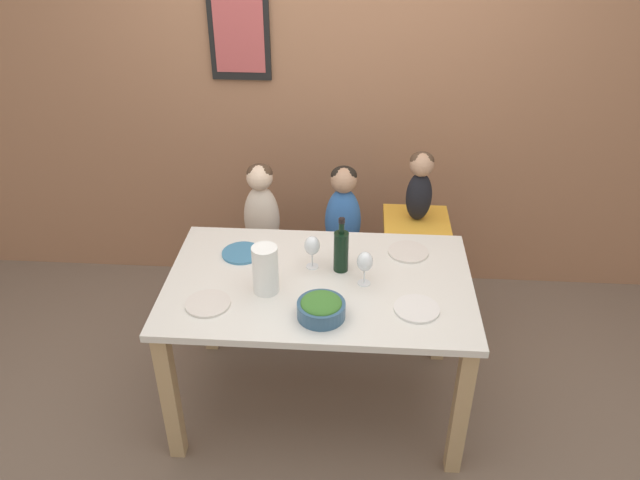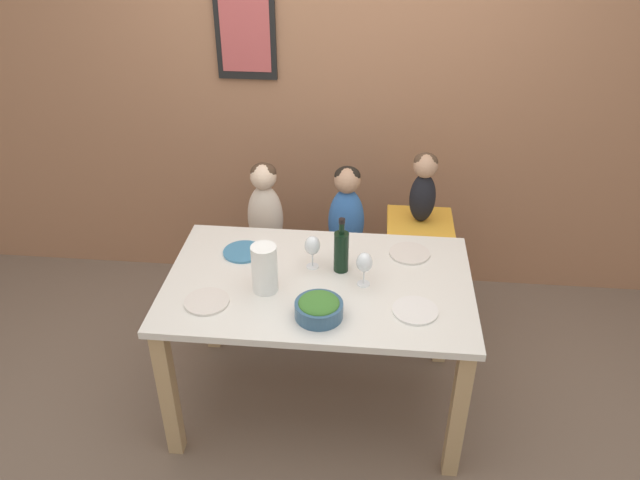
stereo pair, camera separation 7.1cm
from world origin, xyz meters
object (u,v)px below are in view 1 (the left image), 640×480
(wine_bottle, at_px, (341,250))
(wine_glass_near, at_px, (365,262))
(paper_towel_roll, at_px, (265,269))
(dinner_plate_back_right, at_px, (408,252))
(person_child_left, at_px, (261,207))
(salad_bowl_large, at_px, (321,308))
(chair_far_left, at_px, (264,259))
(chair_far_center, at_px, (342,262))
(dinner_plate_front_right, at_px, (417,309))
(chair_right_highchair, at_px, (415,242))
(dinner_plate_front_left, at_px, (208,304))
(wine_glass_far, at_px, (312,246))
(person_baby_right, at_px, (420,182))
(dinner_plate_back_left, at_px, (242,253))
(person_child_center, at_px, (343,210))

(wine_bottle, distance_m, wine_glass_near, 0.15)
(paper_towel_roll, bearing_deg, dinner_plate_back_right, 28.43)
(dinner_plate_back_right, bearing_deg, wine_bottle, -153.20)
(person_child_left, bearing_deg, salad_bowl_large, -67.50)
(chair_far_left, relative_size, chair_far_center, 1.00)
(dinner_plate_front_right, bearing_deg, chair_far_center, 111.23)
(paper_towel_roll, distance_m, wine_glass_near, 0.45)
(chair_right_highchair, xyz_separation_m, person_child_left, (-0.88, 0.00, 0.20))
(chair_far_left, relative_size, salad_bowl_large, 2.30)
(dinner_plate_front_left, xyz_separation_m, dinner_plate_front_right, (0.92, 0.02, 0.00))
(wine_bottle, height_order, dinner_plate_front_left, wine_bottle)
(chair_right_highchair, distance_m, wine_glass_near, 0.85)
(chair_far_center, height_order, wine_glass_far, wine_glass_far)
(dinner_plate_front_left, height_order, dinner_plate_front_right, same)
(dinner_plate_front_left, bearing_deg, person_baby_right, 43.62)
(salad_bowl_large, bearing_deg, paper_towel_roll, 146.99)
(paper_towel_roll, bearing_deg, wine_glass_far, 46.67)
(wine_glass_near, bearing_deg, paper_towel_roll, -169.14)
(chair_right_highchair, distance_m, dinner_plate_front_right, 0.94)
(person_baby_right, relative_size, dinner_plate_back_right, 2.02)
(chair_far_left, xyz_separation_m, person_child_left, (0.00, 0.00, 0.35))
(dinner_plate_back_right, relative_size, dinner_plate_front_right, 1.00)
(chair_far_left, relative_size, paper_towel_roll, 2.08)
(paper_towel_roll, relative_size, wine_glass_far, 1.37)
(chair_far_left, distance_m, wine_glass_far, 0.85)
(chair_right_highchair, bearing_deg, chair_far_left, -180.00)
(dinner_plate_back_right, bearing_deg, dinner_plate_front_left, -152.04)
(chair_far_center, height_order, dinner_plate_front_left, dinner_plate_front_left)
(dinner_plate_back_left, bearing_deg, wine_glass_near, -18.89)
(chair_far_left, distance_m, wine_glass_near, 1.06)
(wine_glass_near, bearing_deg, salad_bowl_large, -125.61)
(paper_towel_roll, height_order, salad_bowl_large, paper_towel_roll)
(person_child_left, bearing_deg, chair_right_highchair, -0.06)
(person_child_left, xyz_separation_m, person_child_center, (0.47, 0.00, 0.00))
(person_baby_right, xyz_separation_m, dinner_plate_front_right, (-0.06, -0.91, -0.17))
(dinner_plate_front_left, bearing_deg, wine_bottle, 28.62)
(person_child_left, distance_m, dinner_plate_front_left, 0.94)
(wine_glass_far, bearing_deg, dinner_plate_back_left, 166.18)
(chair_right_highchair, distance_m, person_baby_right, 0.39)
(salad_bowl_large, distance_m, dinner_plate_back_right, 0.66)
(chair_far_left, xyz_separation_m, chair_right_highchair, (0.88, 0.00, 0.16))
(person_child_center, height_order, wine_glass_far, person_child_center)
(person_child_left, relative_size, paper_towel_roll, 2.34)
(chair_right_highchair, distance_m, dinner_plate_front_left, 1.37)
(person_child_left, distance_m, dinner_plate_front_right, 1.23)
(person_child_center, height_order, salad_bowl_large, person_child_center)
(person_baby_right, bearing_deg, person_child_left, -179.97)
(dinner_plate_back_left, distance_m, dinner_plate_front_right, 0.92)
(person_baby_right, bearing_deg, salad_bowl_large, -115.90)
(paper_towel_roll, bearing_deg, wine_glass_near, 10.86)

